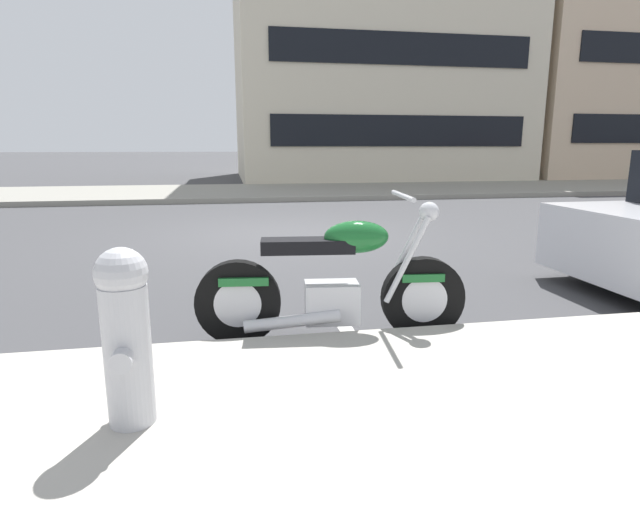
# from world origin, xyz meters

# --- Properties ---
(ground_plane) EXTENTS (260.00, 260.00, 0.00)m
(ground_plane) POSITION_xyz_m (0.00, 0.00, 0.00)
(ground_plane) COLOR #3D3D3F
(sidewalk_far_curb) EXTENTS (120.00, 5.00, 0.14)m
(sidewalk_far_curb) POSITION_xyz_m (12.00, 7.45, 0.07)
(sidewalk_far_curb) COLOR gray
(sidewalk_far_curb) RESTS_ON ground
(parking_stall_stripe) EXTENTS (0.12, 2.20, 0.01)m
(parking_stall_stripe) POSITION_xyz_m (0.00, -4.35, 0.00)
(parking_stall_stripe) COLOR silver
(parking_stall_stripe) RESTS_ON ground
(parked_motorcycle) EXTENTS (2.03, 0.62, 1.11)m
(parked_motorcycle) POSITION_xyz_m (-0.14, -4.85, 0.43)
(parked_motorcycle) COLOR black
(parked_motorcycle) RESTS_ON ground
(fire_hydrant) EXTENTS (0.24, 0.36, 0.86)m
(fire_hydrant) POSITION_xyz_m (-1.40, -6.07, 0.60)
(fire_hydrant) COLOR #B7B7BC
(fire_hydrant) RESTS_ON sidewalk_near_curb
(townhouse_mid_block) EXTENTS (11.34, 10.33, 9.05)m
(townhouse_mid_block) POSITION_xyz_m (5.40, 14.88, 4.53)
(townhouse_mid_block) COLOR beige
(townhouse_mid_block) RESTS_ON ground
(townhouse_far_uphill) EXTENTS (10.69, 9.28, 9.63)m
(townhouse_far_uphill) POSITION_xyz_m (16.77, 14.35, 4.81)
(townhouse_far_uphill) COLOR beige
(townhouse_far_uphill) RESTS_ON ground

